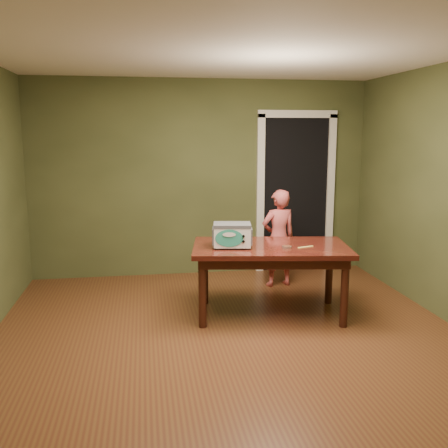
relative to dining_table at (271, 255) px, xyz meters
name	(u,v)px	position (x,y,z in m)	size (l,w,h in m)	color
floor	(235,348)	(-0.51, -0.78, -0.65)	(5.00, 5.00, 0.00)	brown
room_shell	(236,157)	(-0.51, -0.78, 1.06)	(4.52, 5.02, 2.61)	#4E552D
doorway	(289,192)	(0.79, 2.00, 0.41)	(1.10, 0.66, 2.25)	black
dining_table	(271,255)	(0.00, 0.00, 0.00)	(1.72, 1.13, 0.75)	black
toy_oven	(232,234)	(-0.41, -0.01, 0.23)	(0.43, 0.32, 0.25)	#4C4F54
baking_pan	(287,247)	(0.13, -0.14, 0.11)	(0.10, 0.10, 0.02)	silver
spatula	(306,247)	(0.33, -0.14, 0.10)	(0.18, 0.03, 0.01)	#E7D864
child	(278,238)	(0.36, 0.98, -0.04)	(0.44, 0.29, 1.22)	#D05556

